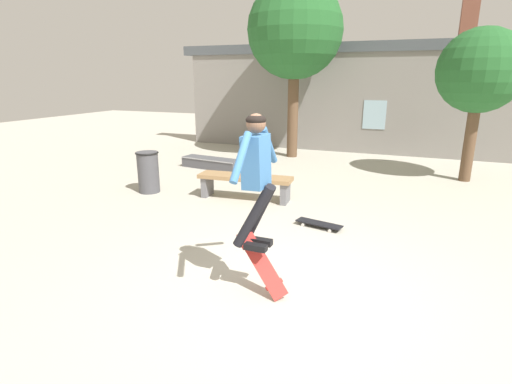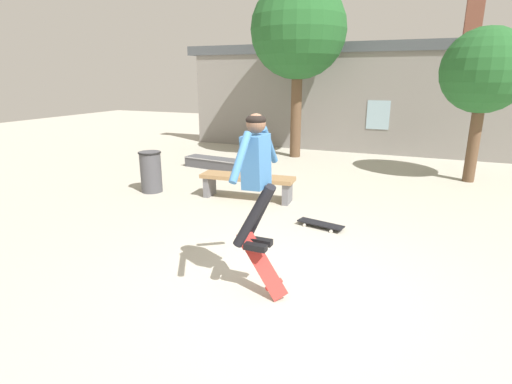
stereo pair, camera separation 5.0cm
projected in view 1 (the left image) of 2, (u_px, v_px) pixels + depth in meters
The scene contains 10 objects.
ground_plane at pixel (287, 291), 4.71m from camera, with size 40.00×40.00×0.00m, color #B2AD9E.
building_backdrop at pixel (381, 97), 12.67m from camera, with size 14.00×0.52×4.60m.
tree_right at pixel (480, 72), 9.01m from camera, with size 1.90×1.90×3.52m.
tree_left at pixel (295, 31), 11.60m from camera, with size 2.80×2.80×5.14m.
park_bench at pixel (245, 182), 8.15m from camera, with size 1.97×0.62×0.50m.
skate_ledge at pixel (211, 163), 10.98m from camera, with size 1.75×0.70×0.28m.
trash_bin at pixel (148, 171), 8.64m from camera, with size 0.49×0.49×0.89m.
skater at pixel (256, 170), 4.32m from camera, with size 0.45×1.20×1.51m.
skateboard_flipping at pixel (262, 264), 4.58m from camera, with size 0.68×0.31×0.75m.
skateboard_resting at pixel (319, 223), 6.69m from camera, with size 0.82×0.38×0.08m.
Camera 1 is at (1.24, -4.03, 2.45)m, focal length 28.00 mm.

